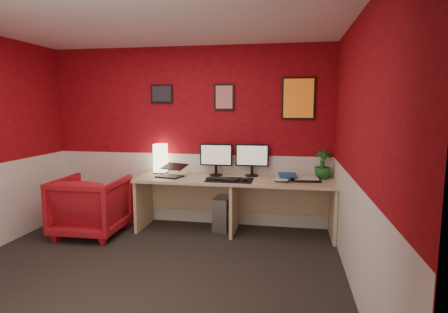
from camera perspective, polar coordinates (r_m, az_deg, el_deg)
ground at (r=3.93m, az=-12.36°, el=-17.55°), size 4.00×3.50×0.01m
ceiling at (r=3.66m, az=-13.57°, el=20.67°), size 4.00×3.50×0.01m
wall_back at (r=5.23m, az=-5.43°, el=3.12°), size 4.00×0.01×2.50m
wall_right at (r=3.36m, az=20.33°, el=0.09°), size 0.01×3.50×2.50m
wainscot_back at (r=5.34m, az=-5.34°, el=-4.93°), size 4.00×0.01×1.00m
wainscot_right at (r=3.53m, az=19.67°, el=-12.07°), size 0.01×3.50×1.00m
desk at (r=4.91m, az=1.56°, el=-7.66°), size 2.60×0.65×0.73m
shoji_lamp at (r=5.26m, az=-9.84°, el=-0.44°), size 0.16×0.16×0.40m
laptop at (r=4.97m, az=-8.45°, el=-1.93°), size 0.38×0.32×0.22m
monitor_left at (r=5.02m, az=-1.26°, el=0.31°), size 0.45×0.06×0.58m
monitor_right at (r=4.98m, az=4.37°, el=0.23°), size 0.45×0.06×0.58m
desk_mat at (r=4.73m, az=0.87°, el=-3.66°), size 0.60×0.38×0.01m
keyboard at (r=4.74m, az=-0.24°, el=-3.50°), size 0.44×0.24×0.02m
mouse at (r=4.67m, az=3.29°, el=-3.60°), size 0.08×0.11×0.03m
book_bottom at (r=4.76m, az=7.79°, el=-3.55°), size 0.21×0.28×0.02m
book_middle at (r=4.73m, az=7.90°, el=-3.30°), size 0.24×0.29×0.02m
book_top at (r=4.78m, az=8.50°, el=-2.89°), size 0.26×0.32×0.03m
zen_tray at (r=4.80m, az=12.63°, el=-3.55°), size 0.37×0.28×0.03m
potted_plant at (r=4.97m, az=15.08°, el=-1.20°), size 0.22×0.22×0.38m
pc_tower at (r=5.11m, az=-0.12°, el=-8.66°), size 0.23×0.46×0.45m
armchair at (r=5.14m, az=-19.95°, el=-7.19°), size 0.85×0.87×0.77m
art_left at (r=5.32m, az=-9.65°, el=9.59°), size 0.32×0.02×0.26m
art_center at (r=5.09m, az=0.04°, el=9.22°), size 0.28×0.02×0.36m
art_right at (r=5.01m, az=11.51°, el=8.86°), size 0.44×0.02×0.56m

